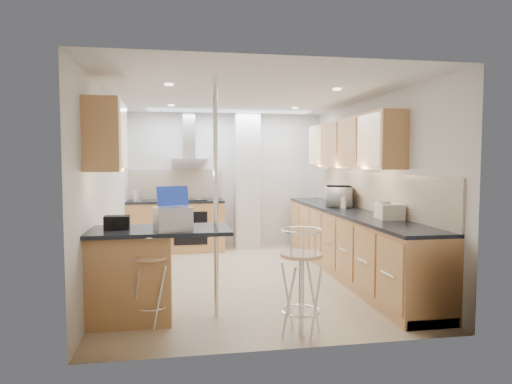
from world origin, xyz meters
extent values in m
plane|color=tan|center=(0.00, 0.00, 0.00)|extent=(4.80, 4.80, 0.00)
cube|color=silver|center=(0.00, 2.40, 1.25)|extent=(3.60, 0.04, 2.50)
cube|color=silver|center=(0.00, -2.40, 1.25)|extent=(3.60, 0.04, 2.50)
cube|color=silver|center=(-1.80, 0.00, 1.25)|extent=(0.04, 4.80, 2.50)
cube|color=silver|center=(1.80, 0.00, 1.25)|extent=(0.04, 4.80, 2.50)
cube|color=silver|center=(0.00, 0.00, 2.50)|extent=(3.60, 4.80, 0.02)
cube|color=tan|center=(1.63, 0.40, 1.88)|extent=(0.34, 3.00, 0.72)
cube|color=tan|center=(-1.63, -1.35, 1.88)|extent=(0.34, 0.62, 0.72)
cube|color=beige|center=(1.79, 0.00, 1.18)|extent=(0.03, 4.40, 0.56)
cube|color=beige|center=(-0.95, 2.38, 1.18)|extent=(1.70, 0.03, 0.56)
cube|color=silver|center=(0.35, 2.20, 1.25)|extent=(0.45, 0.40, 2.50)
cube|color=silver|center=(-0.70, 2.15, 1.62)|extent=(0.62, 0.48, 0.08)
cube|color=silver|center=(-0.70, 2.29, 2.06)|extent=(0.22, 0.20, 0.88)
cylinder|color=white|center=(-0.53, -1.45, 1.25)|extent=(0.05, 0.05, 2.50)
cube|color=black|center=(-0.70, 1.79, 0.45)|extent=(0.58, 0.02, 0.58)
cube|color=black|center=(-0.70, 2.10, 0.93)|extent=(0.58, 0.50, 0.02)
cube|color=tan|center=(0.00, 1.80, 2.48)|extent=(2.80, 0.35, 0.02)
cube|color=tan|center=(1.50, 0.00, 0.44)|extent=(0.60, 4.40, 0.88)
cube|color=black|center=(1.50, 0.00, 0.90)|extent=(0.63, 4.40, 0.04)
cube|color=tan|center=(-0.95, 2.10, 0.44)|extent=(1.70, 0.60, 0.88)
cube|color=black|center=(-0.95, 2.10, 0.90)|extent=(1.70, 0.63, 0.04)
cube|color=tan|center=(-1.12, -1.45, 0.45)|extent=(1.35, 0.62, 0.90)
cube|color=black|center=(-1.12, -1.45, 0.92)|extent=(1.47, 0.72, 0.04)
imported|color=silver|center=(1.54, 0.55, 1.08)|extent=(0.53, 0.65, 0.31)
cube|color=#A8AAB0|center=(-0.97, -1.61, 1.06)|extent=(0.40, 0.34, 0.23)
cube|color=black|center=(-1.52, -1.41, 1.01)|extent=(0.25, 0.19, 0.13)
cylinder|color=#EEE3CF|center=(1.52, 0.32, 1.00)|extent=(0.16, 0.16, 0.17)
cylinder|color=#EEE3CF|center=(1.50, 0.65, 1.00)|extent=(0.14, 0.14, 0.16)
cylinder|color=beige|center=(1.56, -0.97, 1.03)|extent=(0.18, 0.18, 0.22)
cylinder|color=silver|center=(1.56, -0.96, 0.99)|extent=(0.10, 0.10, 0.14)
cube|color=#EEE3CF|center=(1.62, -0.98, 1.01)|extent=(0.32, 0.38, 0.18)
cylinder|color=silver|center=(-1.61, 1.99, 1.02)|extent=(0.16, 0.16, 0.20)
camera|label=1|loc=(-0.92, -6.14, 1.63)|focal=32.00mm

